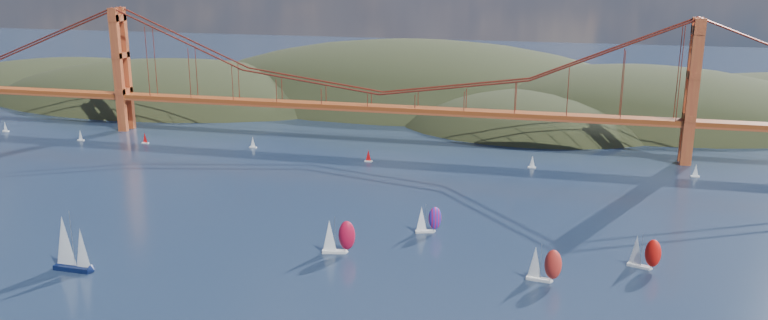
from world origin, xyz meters
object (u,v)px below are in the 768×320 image
Objects in this scene: racer_1 at (544,264)px; racer_2 at (644,252)px; racer_0 at (338,236)px; racer_rwb at (428,219)px; sloop_navy at (70,244)px.

racer_1 is 28.19m from racer_2.
racer_0 is 29.29m from racer_rwb.
sloop_navy is at bearing -168.59° from racer_0.
racer_rwb is (-33.42, 26.27, -0.49)m from racer_1.
sloop_navy is 1.65× the size of racer_1.
sloop_navy is 1.55× the size of racer_0.
racer_0 is 1.06× the size of racer_1.
racer_2 is at bearing 15.82° from sloop_navy.
racer_2 is 59.04m from racer_rwb.
racer_2 is (24.36, 14.19, -0.18)m from racer_1.
racer_1 is at bearing -17.76° from racer_0.
sloop_navy is 95.15m from racer_rwb.
racer_0 reaches higher than racer_1.
racer_0 is (61.73, 26.97, -2.17)m from sloop_navy.
sloop_navy reaches higher than racer_2.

